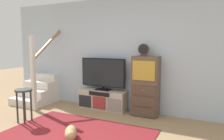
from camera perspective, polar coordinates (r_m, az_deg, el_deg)
back_wall at (r=5.20m, az=1.71°, el=4.24°), size 6.40×0.12×2.70m
area_rug at (r=3.92m, az=-10.03°, el=-17.09°), size 2.60×1.80×0.01m
media_console at (r=5.27m, az=-2.54°, el=-7.99°), size 1.20×0.38×0.48m
television at (r=5.16m, az=-2.45°, el=-0.89°), size 1.16×0.22×0.78m
side_cabinet at (r=4.78m, az=9.04°, el=-4.36°), size 0.58×0.38×1.34m
desk_clock at (r=4.69m, az=8.50°, el=5.38°), size 0.25×0.08×0.27m
staircase at (r=6.37m, az=-18.06°, el=-4.50°), size 1.00×1.36×2.20m
bar_stool_near at (r=4.69m, az=-22.65°, el=-6.91°), size 0.34×0.34×0.69m
dog at (r=3.75m, az=-11.04°, el=-16.37°), size 0.41×0.49×0.23m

